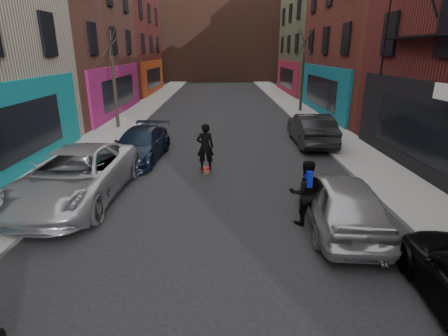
{
  "coord_description": "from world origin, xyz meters",
  "views": [
    {
      "loc": [
        0.03,
        -3.01,
        4.51
      ],
      "look_at": [
        0.11,
        5.65,
        1.6
      ],
      "focal_mm": 28.0,
      "sensor_mm": 36.0,
      "label": 1
    }
  ],
  "objects_px": {
    "tree_right_far": "(303,65)",
    "pedestrian": "(305,192)",
    "tree_left_far": "(113,71)",
    "skateboarder": "(205,147)",
    "parked_left_far": "(76,175)",
    "parked_left_end": "(140,144)",
    "parked_right_far": "(341,201)",
    "skateboard": "(206,170)",
    "parked_right_end": "(311,129)"
  },
  "relations": [
    {
      "from": "tree_right_far",
      "to": "parked_right_end",
      "type": "height_order",
      "value": "tree_right_far"
    },
    {
      "from": "parked_left_far",
      "to": "pedestrian",
      "type": "xyz_separation_m",
      "value": [
        6.79,
        -1.69,
        0.1
      ]
    },
    {
      "from": "pedestrian",
      "to": "parked_right_end",
      "type": "bearing_deg",
      "value": -108.82
    },
    {
      "from": "parked_right_end",
      "to": "parked_right_far",
      "type": "bearing_deg",
      "value": 82.08
    },
    {
      "from": "parked_right_end",
      "to": "parked_left_end",
      "type": "bearing_deg",
      "value": 18.81
    },
    {
      "from": "parked_right_end",
      "to": "pedestrian",
      "type": "distance_m",
      "value": 8.92
    },
    {
      "from": "parked_right_far",
      "to": "skateboard",
      "type": "distance_m",
      "value": 5.96
    },
    {
      "from": "skateboarder",
      "to": "pedestrian",
      "type": "bearing_deg",
      "value": 116.37
    },
    {
      "from": "skateboard",
      "to": "pedestrian",
      "type": "distance_m",
      "value": 5.29
    },
    {
      "from": "parked_left_far",
      "to": "skateboard",
      "type": "distance_m",
      "value": 4.82
    },
    {
      "from": "parked_left_far",
      "to": "parked_right_end",
      "type": "distance_m",
      "value": 11.44
    },
    {
      "from": "pedestrian",
      "to": "parked_left_end",
      "type": "bearing_deg",
      "value": -50.22
    },
    {
      "from": "tree_left_far",
      "to": "skateboard",
      "type": "relative_size",
      "value": 8.12
    },
    {
      "from": "tree_right_far",
      "to": "pedestrian",
      "type": "bearing_deg",
      "value": -102.02
    },
    {
      "from": "tree_left_far",
      "to": "pedestrian",
      "type": "bearing_deg",
      "value": -55.56
    },
    {
      "from": "skateboarder",
      "to": "tree_right_far",
      "type": "bearing_deg",
      "value": -122.55
    },
    {
      "from": "tree_right_far",
      "to": "tree_left_far",
      "type": "bearing_deg",
      "value": -154.18
    },
    {
      "from": "tree_left_far",
      "to": "skateboarder",
      "type": "relative_size",
      "value": 3.57
    },
    {
      "from": "parked_right_far",
      "to": "skateboarder",
      "type": "bearing_deg",
      "value": -46.1
    },
    {
      "from": "pedestrian",
      "to": "parked_left_far",
      "type": "bearing_deg",
      "value": -17.76
    },
    {
      "from": "parked_left_end",
      "to": "parked_right_end",
      "type": "distance_m",
      "value": 8.46
    },
    {
      "from": "tree_left_far",
      "to": "parked_right_end",
      "type": "relative_size",
      "value": 1.37
    },
    {
      "from": "tree_left_far",
      "to": "pedestrian",
      "type": "distance_m",
      "value": 15.21
    },
    {
      "from": "parked_right_far",
      "to": "parked_left_far",
      "type": "bearing_deg",
      "value": -9.36
    },
    {
      "from": "parked_left_end",
      "to": "skateboard",
      "type": "xyz_separation_m",
      "value": [
        2.89,
        -1.67,
        -0.62
      ]
    },
    {
      "from": "skateboard",
      "to": "skateboarder",
      "type": "bearing_deg",
      "value": 0.0
    },
    {
      "from": "parked_left_end",
      "to": "parked_right_far",
      "type": "height_order",
      "value": "parked_right_far"
    },
    {
      "from": "skateboarder",
      "to": "pedestrian",
      "type": "height_order",
      "value": "skateboarder"
    },
    {
      "from": "tree_right_far",
      "to": "skateboarder",
      "type": "xyz_separation_m",
      "value": [
        -6.77,
        -14.01,
        -2.52
      ]
    },
    {
      "from": "tree_left_far",
      "to": "parked_left_far",
      "type": "xyz_separation_m",
      "value": [
        1.7,
        -10.69,
        -2.57
      ]
    },
    {
      "from": "tree_left_far",
      "to": "parked_left_end",
      "type": "distance_m",
      "value": 7.42
    },
    {
      "from": "parked_right_end",
      "to": "skateboard",
      "type": "relative_size",
      "value": 5.94
    },
    {
      "from": "tree_left_far",
      "to": "parked_left_end",
      "type": "relative_size",
      "value": 1.41
    },
    {
      "from": "tree_right_far",
      "to": "parked_right_end",
      "type": "xyz_separation_m",
      "value": [
        -1.6,
        -9.77,
        -2.75
      ]
    },
    {
      "from": "skateboard",
      "to": "tree_right_far",
      "type": "bearing_deg",
      "value": 57.45
    },
    {
      "from": "parked_left_far",
      "to": "parked_left_end",
      "type": "bearing_deg",
      "value": 79.17
    },
    {
      "from": "tree_right_far",
      "to": "parked_left_end",
      "type": "bearing_deg",
      "value": -128.05
    },
    {
      "from": "parked_right_far",
      "to": "skateboard",
      "type": "bearing_deg",
      "value": -46.1
    },
    {
      "from": "parked_left_end",
      "to": "tree_left_far",
      "type": "bearing_deg",
      "value": 118.37
    },
    {
      "from": "tree_left_far",
      "to": "parked_left_far",
      "type": "bearing_deg",
      "value": -80.97
    },
    {
      "from": "parked_right_far",
      "to": "skateboarder",
      "type": "xyz_separation_m",
      "value": [
        -3.77,
        4.57,
        0.27
      ]
    },
    {
      "from": "tree_left_far",
      "to": "tree_right_far",
      "type": "xyz_separation_m",
      "value": [
        12.4,
        6.0,
        0.15
      ]
    },
    {
      "from": "tree_left_far",
      "to": "parked_right_far",
      "type": "relative_size",
      "value": 1.49
    },
    {
      "from": "tree_left_far",
      "to": "skateboarder",
      "type": "height_order",
      "value": "tree_left_far"
    },
    {
      "from": "parked_left_end",
      "to": "skateboard",
      "type": "relative_size",
      "value": 5.77
    },
    {
      "from": "parked_left_far",
      "to": "skateboard",
      "type": "relative_size",
      "value": 7.29
    },
    {
      "from": "parked_left_far",
      "to": "parked_right_far",
      "type": "xyz_separation_m",
      "value": [
        7.7,
        -1.89,
        -0.07
      ]
    },
    {
      "from": "tree_left_far",
      "to": "parked_left_far",
      "type": "height_order",
      "value": "tree_left_far"
    },
    {
      "from": "tree_right_far",
      "to": "skateboarder",
      "type": "bearing_deg",
      "value": -115.78
    },
    {
      "from": "tree_left_far",
      "to": "skateboarder",
      "type": "distance_m",
      "value": 10.07
    }
  ]
}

